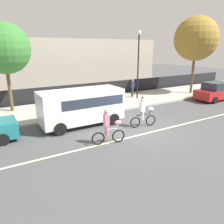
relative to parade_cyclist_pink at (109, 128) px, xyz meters
The scene contains 13 objects.
ground_plane 2.86m from the parade_cyclist_pink, 12.40° to the left, with size 80.00×80.00×0.00m, color #4C4C4F.
road_centre_line 2.80m from the parade_cyclist_pink, ahead, with size 36.00×0.14×0.01m, color beige.
sidewalk_curb 7.61m from the parade_cyclist_pink, 69.33° to the left, with size 60.00×5.00×0.15m, color #ADAAA3.
fence_line 10.34m from the parade_cyclist_pink, 75.01° to the left, with size 40.00×0.08×1.40m, color black.
building_backdrop 18.73m from the parade_cyclist_pink, 86.17° to the left, with size 28.00×8.00×5.58m, color #B2A899.
parade_cyclist_pink is the anchor object (origin of this frame).
parade_cyclist_zebra 3.19m from the parade_cyclist_pink, 19.38° to the left, with size 1.71×0.53×1.92m.
parked_van_white 3.32m from the parade_cyclist_pink, 89.22° to the left, with size 5.00×2.22×2.18m.
parked_car_red 13.50m from the parade_cyclist_pink, 14.02° to the left, with size 4.10×1.92×1.64m.
street_lamp_post 10.38m from the parade_cyclist_pink, 44.89° to the left, with size 0.36×0.36×5.86m.
street_tree_near_lamp 9.75m from the parade_cyclist_pink, 112.19° to the left, with size 3.51×3.51×6.17m.
street_tree_far_corner 15.41m from the parade_cyclist_pink, 25.02° to the left, with size 4.20×4.20×7.39m.
pedestrian_onlooker 10.49m from the parade_cyclist_pink, 47.83° to the left, with size 0.32×0.20×1.62m.
Camera 1 is at (-7.65, -9.30, 4.60)m, focal length 35.00 mm.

